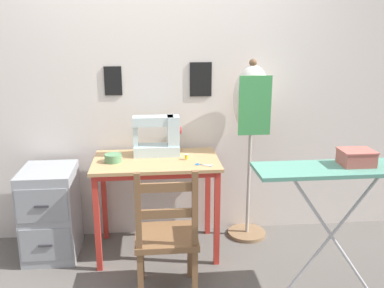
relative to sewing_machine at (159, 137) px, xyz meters
name	(u,v)px	position (x,y,z in m)	size (l,w,h in m)	color
ground_plane	(159,269)	(-0.03, -0.40, -0.90)	(14.00, 14.00, 0.00)	#5B5651
wall_back	(154,84)	(-0.03, 0.24, 0.37)	(10.00, 0.06, 2.55)	silver
sewing_table	(156,173)	(-0.03, -0.12, -0.25)	(0.94, 0.58, 0.76)	tan
sewing_machine	(159,137)	(0.00, 0.00, 0.00)	(0.37, 0.16, 0.33)	silver
fabric_bowl	(113,158)	(-0.35, -0.14, -0.11)	(0.12, 0.12, 0.06)	#56895B
scissors	(201,165)	(0.29, -0.28, -0.14)	(0.13, 0.08, 0.01)	silver
thread_spool_near_machine	(186,157)	(0.20, -0.14, -0.12)	(0.03, 0.03, 0.04)	yellow
wooden_chair	(166,237)	(0.02, -0.70, -0.48)	(0.40, 0.38, 0.90)	brown
filing_cabinet	(51,212)	(-0.84, -0.08, -0.55)	(0.39, 0.48, 0.70)	#93999E
dress_form	(251,113)	(0.73, 0.07, 0.16)	(0.32, 0.32, 1.48)	#846647
ironing_board	(337,176)	(1.06, -0.82, -0.06)	(1.02, 0.31, 0.90)	#518E7A
storage_box	(356,157)	(1.19, -0.79, 0.04)	(0.20, 0.17, 0.10)	#AD564C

